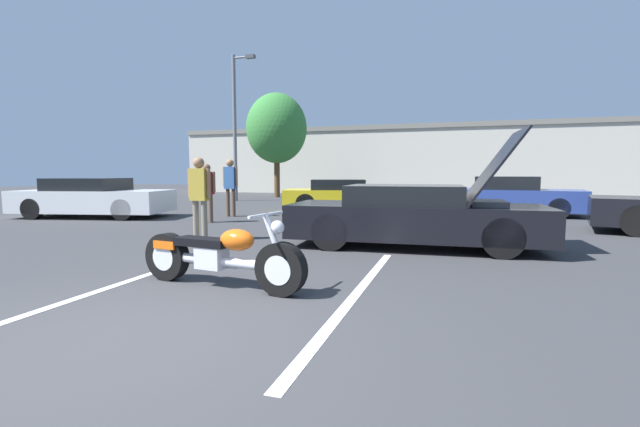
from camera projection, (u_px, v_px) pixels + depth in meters
ground_plane at (116, 345)px, 3.48m from camera, size 80.00×80.00×0.00m
parking_stripe_foreground at (147, 275)px, 5.85m from camera, size 0.12×4.83×0.01m
parking_stripe_middle at (357, 293)px, 4.97m from camera, size 0.12×4.83×0.01m
far_building at (415, 158)px, 28.33m from camera, size 32.00×4.20×4.40m
light_pole at (236, 121)px, 20.75m from camera, size 1.21×0.28×7.02m
tree_background at (277, 129)px, 23.97m from camera, size 3.39×3.39×5.82m
motorcycle at (220, 256)px, 5.22m from camera, size 2.33×0.71×0.94m
show_car_hood_open at (415, 216)px, 8.02m from camera, size 4.73×1.95×2.15m
parked_car_mid_left_row at (342, 196)px, 15.40m from camera, size 4.50×2.84×1.15m
parked_car_left_row at (93, 198)px, 13.42m from camera, size 4.87×2.78×1.23m
parked_car_mid_right_row at (511, 196)px, 14.21m from camera, size 4.44×2.34×1.27m
spectator_near_motorcycle at (207, 188)px, 11.93m from camera, size 0.52×0.22×1.64m
spectator_by_show_car at (230, 182)px, 13.55m from camera, size 0.52×0.24×1.82m
spectator_midground at (199, 191)px, 8.74m from camera, size 0.52×0.22×1.71m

